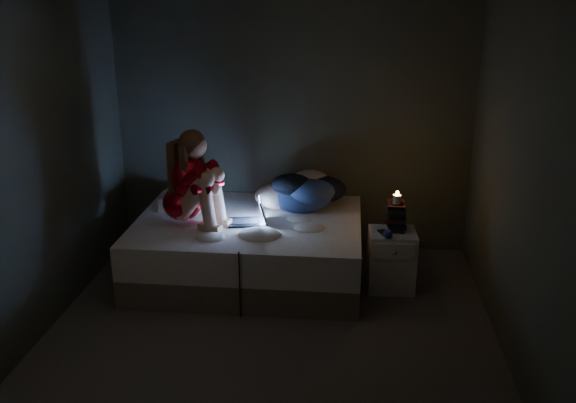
# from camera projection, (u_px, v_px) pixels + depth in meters

# --- Properties ---
(floor) EXTENTS (3.60, 3.80, 0.02)m
(floor) POSITION_uv_depth(u_px,v_px,m) (269.00, 339.00, 4.94)
(floor) COLOR #2E2B2A
(floor) RESTS_ON ground
(wall_back) EXTENTS (3.60, 0.02, 2.60)m
(wall_back) POSITION_uv_depth(u_px,v_px,m) (292.00, 125.00, 6.30)
(wall_back) COLOR #353633
(wall_back) RESTS_ON ground
(wall_front) EXTENTS (3.60, 0.02, 2.60)m
(wall_front) POSITION_uv_depth(u_px,v_px,m) (209.00, 313.00, 2.71)
(wall_front) COLOR #353633
(wall_front) RESTS_ON ground
(wall_left) EXTENTS (0.02, 3.80, 2.60)m
(wall_left) POSITION_uv_depth(u_px,v_px,m) (29.00, 174.00, 4.68)
(wall_left) COLOR #353633
(wall_left) RESTS_ON ground
(wall_right) EXTENTS (0.02, 3.80, 2.60)m
(wall_right) POSITION_uv_depth(u_px,v_px,m) (525.00, 190.00, 4.33)
(wall_right) COLOR #353633
(wall_right) RESTS_ON ground
(bed) EXTENTS (2.09, 1.56, 0.57)m
(bed) POSITION_uv_depth(u_px,v_px,m) (249.00, 248.00, 5.90)
(bed) COLOR beige
(bed) RESTS_ON ground
(pillow) EXTENTS (0.47, 0.34, 0.14)m
(pillow) POSITION_uv_depth(u_px,v_px,m) (186.00, 201.00, 6.10)
(pillow) COLOR white
(pillow) RESTS_ON bed
(woman) EXTENTS (0.64, 0.52, 0.89)m
(woman) POSITION_uv_depth(u_px,v_px,m) (181.00, 176.00, 5.60)
(woman) COLOR maroon
(woman) RESTS_ON bed
(laptop) EXTENTS (0.39, 0.31, 0.25)m
(laptop) POSITION_uv_depth(u_px,v_px,m) (246.00, 211.00, 5.68)
(laptop) COLOR black
(laptop) RESTS_ON bed
(clothes_pile) EXTENTS (0.80, 0.74, 0.39)m
(clothes_pile) POSITION_uv_depth(u_px,v_px,m) (300.00, 190.00, 6.03)
(clothes_pile) COLOR navy
(clothes_pile) RESTS_ON bed
(nightstand) EXTENTS (0.43, 0.39, 0.55)m
(nightstand) POSITION_uv_depth(u_px,v_px,m) (391.00, 260.00, 5.66)
(nightstand) COLOR silver
(nightstand) RESTS_ON ground
(book_stack) EXTENTS (0.19, 0.25, 0.25)m
(book_stack) POSITION_uv_depth(u_px,v_px,m) (396.00, 217.00, 5.58)
(book_stack) COLOR black
(book_stack) RESTS_ON nightstand
(candle) EXTENTS (0.07, 0.07, 0.08)m
(candle) POSITION_uv_depth(u_px,v_px,m) (397.00, 200.00, 5.53)
(candle) COLOR beige
(candle) RESTS_ON book_stack
(phone) EXTENTS (0.11, 0.16, 0.01)m
(phone) POSITION_uv_depth(u_px,v_px,m) (384.00, 233.00, 5.54)
(phone) COLOR black
(phone) RESTS_ON nightstand
(blue_orb) EXTENTS (0.08, 0.08, 0.08)m
(blue_orb) POSITION_uv_depth(u_px,v_px,m) (387.00, 234.00, 5.42)
(blue_orb) COLOR navy
(blue_orb) RESTS_ON nightstand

